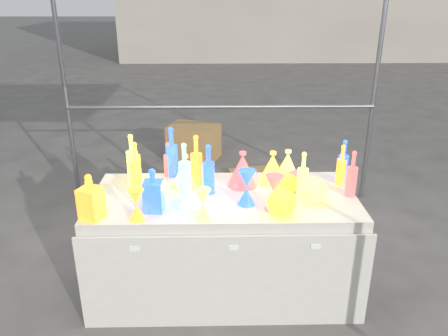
{
  "coord_description": "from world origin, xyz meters",
  "views": [
    {
      "loc": [
        -0.05,
        -2.7,
        2.04
      ],
      "look_at": [
        0.0,
        0.0,
        0.95
      ],
      "focal_mm": 35.0,
      "sensor_mm": 36.0,
      "label": 1
    }
  ],
  "objects_px": {
    "bottle_0": "(136,159)",
    "lampshade_0": "(186,170)",
    "decanter_0": "(91,199)",
    "display_table": "(224,243)",
    "cardboard_box_closed": "(194,142)",
    "globe_0": "(281,204)",
    "hourglass_0": "(137,205)"
  },
  "relations": [
    {
      "from": "bottle_0",
      "to": "lampshade_0",
      "type": "bearing_deg",
      "value": -26.14
    },
    {
      "from": "decanter_0",
      "to": "display_table",
      "type": "bearing_deg",
      "value": 34.98
    },
    {
      "from": "cardboard_box_closed",
      "to": "bottle_0",
      "type": "distance_m",
      "value": 2.48
    },
    {
      "from": "cardboard_box_closed",
      "to": "globe_0",
      "type": "height_order",
      "value": "globe_0"
    },
    {
      "from": "bottle_0",
      "to": "globe_0",
      "type": "xyz_separation_m",
      "value": [
        1.0,
        -0.64,
        -0.06
      ]
    },
    {
      "from": "cardboard_box_closed",
      "to": "hourglass_0",
      "type": "bearing_deg",
      "value": -74.7
    },
    {
      "from": "hourglass_0",
      "to": "globe_0",
      "type": "distance_m",
      "value": 0.88
    },
    {
      "from": "bottle_0",
      "to": "cardboard_box_closed",
      "type": "bearing_deg",
      "value": 82.5
    },
    {
      "from": "hourglass_0",
      "to": "lampshade_0",
      "type": "xyz_separation_m",
      "value": [
        0.27,
        0.5,
        0.02
      ]
    },
    {
      "from": "display_table",
      "to": "globe_0",
      "type": "relative_size",
      "value": 9.72
    },
    {
      "from": "hourglass_0",
      "to": "lampshade_0",
      "type": "bearing_deg",
      "value": 61.88
    },
    {
      "from": "decanter_0",
      "to": "lampshade_0",
      "type": "height_order",
      "value": "decanter_0"
    },
    {
      "from": "bottle_0",
      "to": "globe_0",
      "type": "distance_m",
      "value": 1.19
    },
    {
      "from": "decanter_0",
      "to": "hourglass_0",
      "type": "height_order",
      "value": "decanter_0"
    },
    {
      "from": "hourglass_0",
      "to": "lampshade_0",
      "type": "relative_size",
      "value": 0.84
    },
    {
      "from": "display_table",
      "to": "bottle_0",
      "type": "height_order",
      "value": "bottle_0"
    },
    {
      "from": "display_table",
      "to": "decanter_0",
      "type": "height_order",
      "value": "decanter_0"
    },
    {
      "from": "decanter_0",
      "to": "globe_0",
      "type": "xyz_separation_m",
      "value": [
        1.16,
        0.02,
        -0.06
      ]
    },
    {
      "from": "globe_0",
      "to": "lampshade_0",
      "type": "height_order",
      "value": "lampshade_0"
    },
    {
      "from": "decanter_0",
      "to": "globe_0",
      "type": "relative_size",
      "value": 1.4
    },
    {
      "from": "bottle_0",
      "to": "globe_0",
      "type": "bearing_deg",
      "value": -32.82
    },
    {
      "from": "hourglass_0",
      "to": "display_table",
      "type": "bearing_deg",
      "value": 31.36
    },
    {
      "from": "display_table",
      "to": "bottle_0",
      "type": "distance_m",
      "value": 0.9
    },
    {
      "from": "hourglass_0",
      "to": "decanter_0",
      "type": "bearing_deg",
      "value": 175.24
    },
    {
      "from": "lampshade_0",
      "to": "globe_0",
      "type": "bearing_deg",
      "value": -37.02
    },
    {
      "from": "display_table",
      "to": "hourglass_0",
      "type": "height_order",
      "value": "hourglass_0"
    },
    {
      "from": "display_table",
      "to": "lampshade_0",
      "type": "relative_size",
      "value": 7.8
    },
    {
      "from": "display_table",
      "to": "hourglass_0",
      "type": "distance_m",
      "value": 0.79
    },
    {
      "from": "display_table",
      "to": "globe_0",
      "type": "xyz_separation_m",
      "value": [
        0.35,
        -0.29,
        0.45
      ]
    },
    {
      "from": "display_table",
      "to": "bottle_0",
      "type": "xyz_separation_m",
      "value": [
        -0.65,
        0.36,
        0.51
      ]
    },
    {
      "from": "cardboard_box_closed",
      "to": "globe_0",
      "type": "relative_size",
      "value": 3.24
    },
    {
      "from": "bottle_0",
      "to": "lampshade_0",
      "type": "relative_size",
      "value": 1.13
    }
  ]
}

